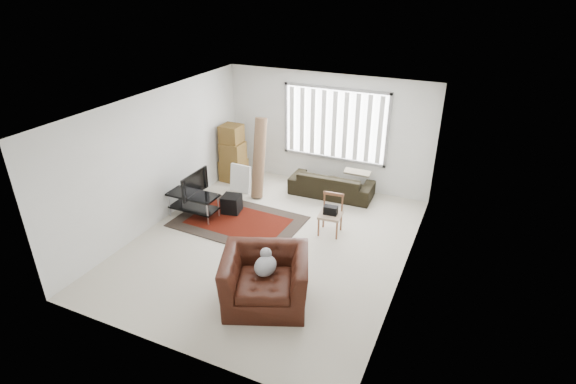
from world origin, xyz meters
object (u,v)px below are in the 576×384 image
tv_stand (193,200)px  moving_boxes (233,155)px  sofa (332,181)px  side_chair (331,213)px  armchair (265,276)px

tv_stand → moving_boxes: (-0.20, 1.99, 0.27)m
tv_stand → sofa: sofa is taller
tv_stand → sofa: (2.31, 2.19, -0.02)m
moving_boxes → side_chair: bearing=-24.8°
armchair → sofa: bearing=72.4°
moving_boxes → side_chair: moving_boxes is taller
tv_stand → side_chair: size_ratio=1.32×
moving_boxes → armchair: 4.75m
tv_stand → armchair: bearing=-34.6°
side_chair → armchair: bearing=-100.3°
moving_boxes → sofa: 2.53m
moving_boxes → armchair: (2.83, -3.81, -0.17)m
moving_boxes → sofa: moving_boxes is taller
sofa → tv_stand: bearing=41.5°
moving_boxes → sofa: size_ratio=0.74×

